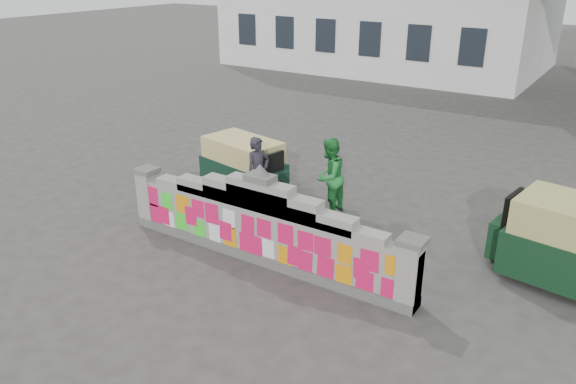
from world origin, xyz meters
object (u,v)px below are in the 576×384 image
object	(u,v)px
cyclist_rider	(258,183)
rickshaw_left	(245,165)
pedestrian	(329,176)
cyclist_bike	(259,196)

from	to	relation	value
cyclist_rider	rickshaw_left	size ratio (longest dim) A/B	0.64
rickshaw_left	pedestrian	bearing A→B (deg)	11.91
pedestrian	rickshaw_left	bearing A→B (deg)	-87.89
cyclist_rider	rickshaw_left	distance (m)	1.49
pedestrian	rickshaw_left	distance (m)	2.40
cyclist_bike	rickshaw_left	distance (m)	1.51
cyclist_bike	cyclist_rider	distance (m)	0.33
rickshaw_left	cyclist_bike	bearing A→B (deg)	-29.55
cyclist_rider	pedestrian	bearing A→B (deg)	-33.33
cyclist_rider	pedestrian	distance (m)	1.62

